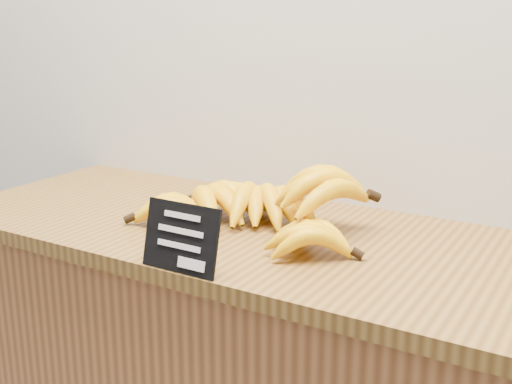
# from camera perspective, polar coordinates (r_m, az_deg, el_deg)

# --- Properties ---
(counter_top) EXTENTS (1.40, 0.54, 0.03)m
(counter_top) POSITION_cam_1_polar(r_m,az_deg,el_deg) (1.27, 1.16, -4.06)
(counter_top) COLOR brown
(counter_top) RESTS_ON counter
(chalkboard_sign) EXTENTS (0.14, 0.03, 0.11)m
(chalkboard_sign) POSITION_cam_1_polar(r_m,az_deg,el_deg) (1.06, -6.71, -4.07)
(chalkboard_sign) COLOR black
(chalkboard_sign) RESTS_ON counter_top
(banana_pile) EXTENTS (0.50, 0.35, 0.12)m
(banana_pile) POSITION_cam_1_polar(r_m,az_deg,el_deg) (1.27, 0.74, -1.18)
(banana_pile) COLOR yellow
(banana_pile) RESTS_ON counter_top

